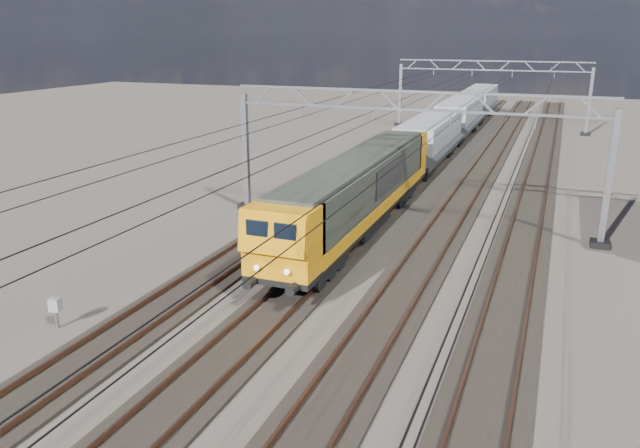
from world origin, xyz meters
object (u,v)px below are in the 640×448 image
(locomotive, at_px, (359,190))
(catenary_gantry_mid, at_px, (409,153))
(hopper_wagon_mid, at_px, (460,115))
(trackside_cabinet, at_px, (55,306))
(hopper_wagon_lead, at_px, (430,138))
(hopper_wagon_third, at_px, (479,101))
(catenary_gantry_far, at_px, (491,92))

(locomotive, bearing_deg, catenary_gantry_mid, 48.68)
(hopper_wagon_mid, xyz_separation_m, trackside_cabinet, (-6.54, -45.80, -1.40))
(hopper_wagon_lead, xyz_separation_m, trackside_cabinet, (-6.54, -31.60, -1.40))
(catenary_gantry_mid, distance_m, hopper_wagon_lead, 15.64)
(hopper_wagon_third, bearing_deg, catenary_gantry_far, -75.65)
(locomotive, bearing_deg, catenary_gantry_far, 87.01)
(catenary_gantry_far, relative_size, locomotive, 0.94)
(catenary_gantry_far, xyz_separation_m, trackside_cabinet, (-8.55, -52.18, -3.07))
(hopper_wagon_lead, distance_m, hopper_wagon_third, 28.40)
(hopper_wagon_lead, height_order, hopper_wagon_third, same)
(hopper_wagon_lead, xyz_separation_m, hopper_wagon_mid, (0.00, 14.20, 0.00))
(catenary_gantry_far, distance_m, hopper_wagon_lead, 20.74)
(hopper_wagon_lead, bearing_deg, hopper_wagon_mid, 90.00)
(hopper_wagon_mid, bearing_deg, locomotive, -90.00)
(catenary_gantry_mid, relative_size, locomotive, 0.94)
(catenary_gantry_far, bearing_deg, catenary_gantry_mid, -90.00)
(trackside_cabinet, bearing_deg, hopper_wagon_third, 73.25)
(catenary_gantry_far, height_order, hopper_wagon_mid, catenary_gantry_far)
(hopper_wagon_lead, bearing_deg, catenary_gantry_mid, -82.61)
(catenary_gantry_mid, bearing_deg, locomotive, -131.32)
(hopper_wagon_lead, distance_m, hopper_wagon_mid, 14.20)
(hopper_wagon_lead, bearing_deg, trackside_cabinet, -101.70)
(locomotive, height_order, hopper_wagon_third, locomotive)
(hopper_wagon_mid, bearing_deg, catenary_gantry_far, 72.59)
(hopper_wagon_third, relative_size, trackside_cabinet, 11.70)
(catenary_gantry_mid, xyz_separation_m, hopper_wagon_third, (-2.00, 43.82, -1.67))
(trackside_cabinet, bearing_deg, locomotive, 54.27)
(trackside_cabinet, bearing_deg, hopper_wagon_mid, 71.35)
(catenary_gantry_mid, xyz_separation_m, catenary_gantry_far, (0.00, 36.00, 0.00))
(catenary_gantry_mid, height_order, trackside_cabinet, catenary_gantry_mid)
(catenary_gantry_mid, distance_m, trackside_cabinet, 18.55)
(locomotive, distance_m, hopper_wagon_third, 46.10)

